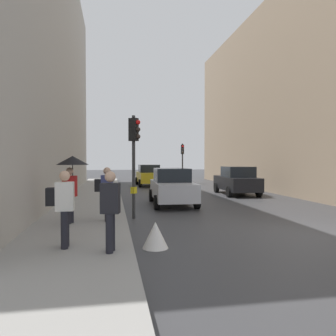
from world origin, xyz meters
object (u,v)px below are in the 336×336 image
car_yellow_taxi (149,175)px  pedestrian_with_umbrella (72,170)px  traffic_light_far_median (182,156)px  pedestrian_with_grey_backpack (106,191)px  car_dark_suv (237,181)px  traffic_light_near_right (134,148)px  pedestrian_in_dark_coat (110,208)px  pedestrian_with_black_backpack (63,204)px  warning_sign_triangle (155,235)px  car_silver_hatchback (172,187)px

car_yellow_taxi → pedestrian_with_umbrella: bearing=-105.2°
pedestrian_with_umbrella → car_yellow_taxi: bearing=74.8°
traffic_light_far_median → car_yellow_taxi: (-3.23, -1.60, -1.63)m
pedestrian_with_grey_backpack → car_dark_suv: bearing=45.5°
traffic_light_near_right → pedestrian_in_dark_coat: traffic_light_near_right is taller
traffic_light_near_right → car_yellow_taxi: 14.75m
car_yellow_taxi → pedestrian_with_black_backpack: (-4.15, -18.67, 0.29)m
traffic_light_far_median → pedestrian_with_umbrella: size_ratio=1.70×
car_yellow_taxi → car_dark_suv: size_ratio=0.98×
pedestrian_in_dark_coat → pedestrian_with_black_backpack: bearing=154.0°
car_dark_suv → warning_sign_triangle: car_dark_suv is taller
warning_sign_triangle → car_dark_suv: bearing=58.7°
traffic_light_far_median → pedestrian_with_black_backpack: (-7.37, -20.27, -1.35)m
car_dark_suv → traffic_light_far_median: bearing=98.4°
traffic_light_far_median → car_silver_hatchback: traffic_light_far_median is taller
pedestrian_in_dark_coat → warning_sign_triangle: pedestrian_in_dark_coat is taller
traffic_light_far_median → warning_sign_triangle: bearing=-104.5°
pedestrian_in_dark_coat → warning_sign_triangle: 1.52m
traffic_light_far_median → car_dark_suv: bearing=-81.6°
traffic_light_far_median → car_silver_hatchback: (-3.40, -12.84, -1.63)m
car_yellow_taxi → car_dark_suv: bearing=-59.0°
traffic_light_near_right → warning_sign_triangle: 4.64m
pedestrian_with_black_backpack → warning_sign_triangle: size_ratio=2.72×
car_silver_hatchback → warning_sign_triangle: (-1.81, -7.26, -0.55)m
car_yellow_taxi → pedestrian_with_black_backpack: bearing=-102.5°
pedestrian_with_grey_backpack → pedestrian_with_umbrella: bearing=-169.9°
traffic_light_near_right → car_silver_hatchback: traffic_light_near_right is taller
traffic_light_near_right → traffic_light_far_median: bearing=71.3°
pedestrian_with_grey_backpack → pedestrian_in_dark_coat: 3.57m
pedestrian_with_grey_backpack → warning_sign_triangle: bearing=-66.4°
car_silver_hatchback → traffic_light_far_median: bearing=75.2°
traffic_light_near_right → pedestrian_with_grey_backpack: size_ratio=2.15×
traffic_light_far_median → warning_sign_triangle: 20.88m
car_dark_suv → traffic_light_near_right: bearing=-135.1°
traffic_light_near_right → warning_sign_triangle: bearing=-86.6°
pedestrian_with_umbrella → pedestrian_with_grey_backpack: size_ratio=1.21×
car_yellow_taxi → pedestrian_with_grey_backpack: bearing=-101.7°
warning_sign_triangle → pedestrian_with_black_backpack: bearing=-175.6°
pedestrian_with_grey_backpack → warning_sign_triangle: size_ratio=2.72×
pedestrian_with_grey_backpack → pedestrian_with_black_backpack: bearing=-106.5°
traffic_light_far_median → pedestrian_with_black_backpack: size_ratio=2.05×
car_yellow_taxi → pedestrian_in_dark_coat: pedestrian_in_dark_coat is taller
car_silver_hatchback → warning_sign_triangle: 7.51m
car_yellow_taxi → pedestrian_with_black_backpack: pedestrian_with_black_backpack is taller
traffic_light_far_median → pedestrian_with_black_backpack: traffic_light_far_median is taller
car_silver_hatchback → pedestrian_with_umbrella: size_ratio=1.99×
pedestrian_with_umbrella → warning_sign_triangle: 3.85m
pedestrian_with_grey_backpack → pedestrian_in_dark_coat: same height
car_dark_suv → pedestrian_with_umbrella: (-8.89, -8.15, 0.96)m
car_silver_hatchback → car_dark_suv: size_ratio=0.99×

